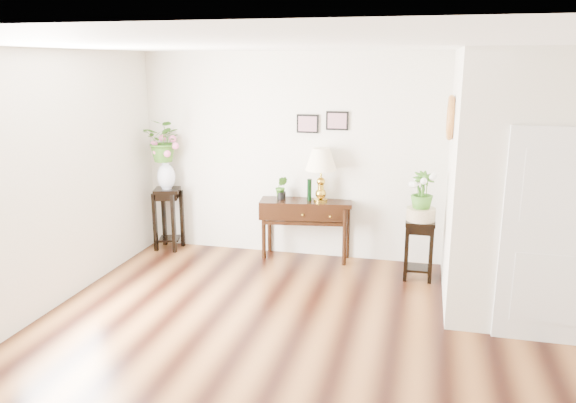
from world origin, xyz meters
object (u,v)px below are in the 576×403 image
(table_lamp, at_px, (321,176))
(plant_stand_b, at_px, (419,249))
(plant_stand_a, at_px, (169,219))
(console_table, at_px, (306,229))

(table_lamp, xyz_separation_m, plant_stand_b, (1.33, -0.39, -0.80))
(table_lamp, bearing_deg, plant_stand_a, -178.19)
(plant_stand_a, distance_m, plant_stand_b, 3.57)
(table_lamp, relative_size, plant_stand_a, 0.82)
(console_table, bearing_deg, plant_stand_a, 173.61)
(console_table, height_order, plant_stand_b, console_table)
(plant_stand_a, bearing_deg, table_lamp, 1.81)
(console_table, xyz_separation_m, plant_stand_b, (1.53, -0.39, -0.03))
(console_table, distance_m, table_lamp, 0.79)
(plant_stand_b, bearing_deg, plant_stand_a, 174.81)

